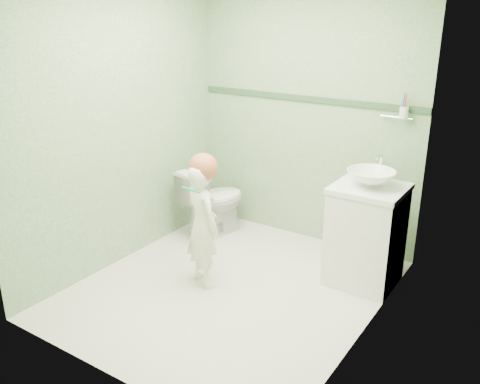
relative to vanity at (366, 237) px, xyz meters
The scene contains 12 objects.
ground 1.16m from the vanity, 140.19° to the right, with size 2.50×2.50×0.00m, color beige.
room_shell 1.35m from the vanity, 140.19° to the right, with size 2.50×2.54×2.40m.
trim_stripe 1.38m from the vanity, 147.36° to the left, with size 2.20×0.02×0.05m, color #315033.
vanity is the anchor object (origin of this frame).
counter 0.41m from the vanity, ahead, with size 0.54×0.52×0.04m, color white.
basin 0.49m from the vanity, ahead, with size 0.37×0.37×0.13m, color white.
faucet 0.60m from the vanity, 90.00° to the left, with size 0.03×0.13×0.18m.
cup_holder 1.05m from the vanity, 83.68° to the left, with size 0.26×0.07×0.21m.
toilet 1.58m from the vanity, behind, with size 0.38×0.67×0.69m, color white.
toddler 1.30m from the vanity, 145.92° to the right, with size 0.37×0.24×1.01m, color white.
hair_cap 1.41m from the vanity, 146.84° to the right, with size 0.23×0.23×0.23m, color #AD583A.
teal_toothbrush 1.45m from the vanity, 140.52° to the right, with size 0.12×0.14×0.08m.
Camera 1 is at (2.06, -2.97, 2.13)m, focal length 38.47 mm.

